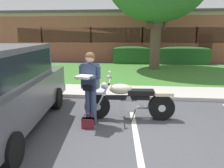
% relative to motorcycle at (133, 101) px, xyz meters
% --- Properties ---
extents(ground_plane, '(140.00, 140.00, 0.00)m').
position_rel_motorcycle_xyz_m(ground_plane, '(0.12, -0.97, -0.48)').
color(ground_plane, '#424247').
extents(curb_strip, '(60.00, 0.20, 0.12)m').
position_rel_motorcycle_xyz_m(curb_strip, '(0.12, 1.76, -0.42)').
color(curb_strip, '#B7B2A8').
rests_on(curb_strip, ground).
extents(concrete_walk, '(60.00, 1.50, 0.08)m').
position_rel_motorcycle_xyz_m(concrete_walk, '(0.12, 2.61, -0.44)').
color(concrete_walk, '#B7B2A8').
rests_on(concrete_walk, ground).
extents(grass_lawn, '(60.00, 6.69, 0.06)m').
position_rel_motorcycle_xyz_m(grass_lawn, '(0.12, 6.70, -0.45)').
color(grass_lawn, '#3D752D').
rests_on(grass_lawn, ground).
extents(stall_stripe_0, '(0.43, 4.40, 0.01)m').
position_rel_motorcycle_xyz_m(stall_stripe_0, '(-2.79, -0.77, -0.48)').
color(stall_stripe_0, silver).
rests_on(stall_stripe_0, ground).
extents(stall_stripe_1, '(0.43, 4.40, 0.01)m').
position_rel_motorcycle_xyz_m(stall_stripe_1, '(0.07, -0.77, -0.48)').
color(stall_stripe_1, silver).
rests_on(stall_stripe_1, ground).
extents(motorcycle, '(2.24, 0.82, 1.18)m').
position_rel_motorcycle_xyz_m(motorcycle, '(0.00, 0.00, 0.00)').
color(motorcycle, black).
rests_on(motorcycle, ground).
extents(rider_person, '(0.54, 0.64, 1.70)m').
position_rel_motorcycle_xyz_m(rider_person, '(-1.00, -0.38, 0.53)').
color(rider_person, black).
rests_on(rider_person, ground).
extents(handbag, '(0.28, 0.13, 0.36)m').
position_rel_motorcycle_xyz_m(handbag, '(-1.01, -0.67, -0.34)').
color(handbag, maroon).
rests_on(handbag, ground).
extents(hedge_left, '(2.50, 0.90, 1.24)m').
position_rel_motorcycle_xyz_m(hedge_left, '(-0.19, 10.40, 0.17)').
color(hedge_left, '#235623').
rests_on(hedge_left, ground).
extents(hedge_center_left, '(3.37, 0.90, 1.24)m').
position_rel_motorcycle_xyz_m(hedge_center_left, '(3.43, 10.40, 0.17)').
color(hedge_center_left, '#235623').
rests_on(hedge_center_left, ground).
extents(brick_building, '(22.90, 11.48, 3.83)m').
position_rel_motorcycle_xyz_m(brick_building, '(0.60, 17.18, 1.43)').
color(brick_building, '#93513D').
rests_on(brick_building, ground).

